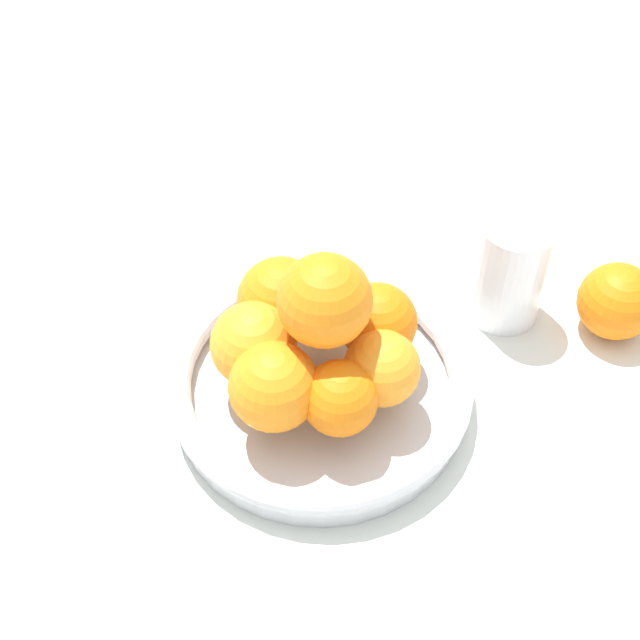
# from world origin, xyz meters

# --- Properties ---
(ground_plane) EXTENTS (4.00, 4.00, 0.00)m
(ground_plane) POSITION_xyz_m (0.00, 0.00, 0.00)
(ground_plane) COLOR silver
(fruit_bowl) EXTENTS (0.28, 0.28, 0.04)m
(fruit_bowl) POSITION_xyz_m (0.00, 0.00, 0.02)
(fruit_bowl) COLOR silver
(fruit_bowl) RESTS_ON ground_plane
(orange_pile) EXTENTS (0.19, 0.19, 0.14)m
(orange_pile) POSITION_xyz_m (-0.00, 0.01, 0.09)
(orange_pile) COLOR orange
(orange_pile) RESTS_ON fruit_bowl
(stray_orange) EXTENTS (0.08, 0.08, 0.08)m
(stray_orange) POSITION_xyz_m (0.28, -0.09, 0.04)
(stray_orange) COLOR orange
(stray_orange) RESTS_ON ground_plane
(drinking_glass) EXTENTS (0.07, 0.07, 0.11)m
(drinking_glass) POSITION_xyz_m (0.21, -0.02, 0.06)
(drinking_glass) COLOR white
(drinking_glass) RESTS_ON ground_plane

